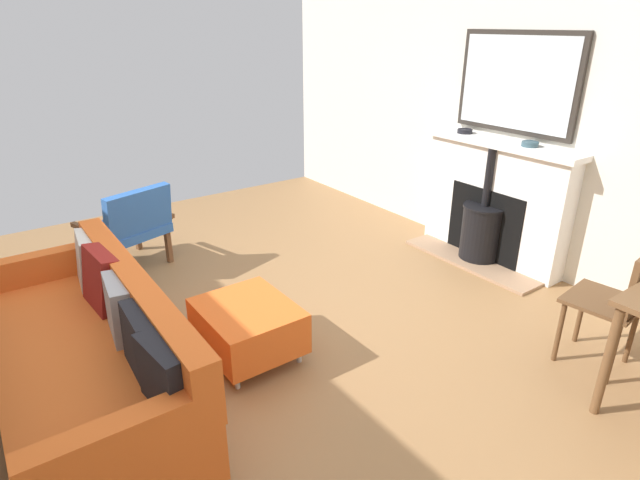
% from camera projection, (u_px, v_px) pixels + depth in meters
% --- Properties ---
extents(ground_plane, '(5.52, 6.11, 0.01)m').
position_uv_depth(ground_plane, '(227.00, 340.00, 3.55)').
color(ground_plane, olive).
extents(wall_left, '(0.12, 6.11, 2.72)m').
position_uv_depth(wall_left, '(503.00, 105.00, 4.49)').
color(wall_left, silver).
rests_on(wall_left, ground).
extents(fireplace, '(0.51, 1.47, 1.09)m').
position_uv_depth(fireplace, '(491.00, 208.00, 4.60)').
color(fireplace, '#9E7A5B').
rests_on(fireplace, ground).
extents(mirror_over_mantel, '(0.04, 1.12, 0.82)m').
position_uv_depth(mirror_over_mantel, '(517.00, 83.00, 4.24)').
color(mirror_over_mantel, '#2D2823').
extents(mantel_bowl_near, '(0.14, 0.14, 0.04)m').
position_uv_depth(mantel_bowl_near, '(465.00, 131.00, 4.66)').
color(mantel_bowl_near, black).
rests_on(mantel_bowl_near, fireplace).
extents(mantel_bowl_far, '(0.13, 0.13, 0.04)m').
position_uv_depth(mantel_bowl_far, '(530.00, 144.00, 4.16)').
color(mantel_bowl_far, '#334C56').
rests_on(mantel_bowl_far, fireplace).
extents(sofa, '(0.83, 2.03, 0.77)m').
position_uv_depth(sofa, '(92.00, 352.00, 2.83)').
color(sofa, '#B2B2B7').
rests_on(sofa, ground).
extents(ottoman, '(0.56, 0.65, 0.37)m').
position_uv_depth(ottoman, '(248.00, 325.00, 3.30)').
color(ottoman, '#B2B2B7').
rests_on(ottoman, ground).
extents(armchair_accent, '(0.81, 0.74, 0.75)m').
position_uv_depth(armchair_accent, '(130.00, 224.00, 4.43)').
color(armchair_accent, brown).
rests_on(armchair_accent, ground).
extents(dining_chair_near_fireplace, '(0.45, 0.45, 0.83)m').
position_uv_depth(dining_chair_near_fireplace, '(619.00, 298.00, 3.08)').
color(dining_chair_near_fireplace, brown).
rests_on(dining_chair_near_fireplace, ground).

